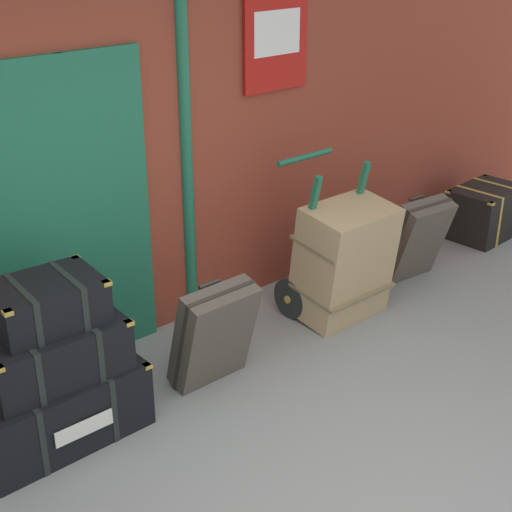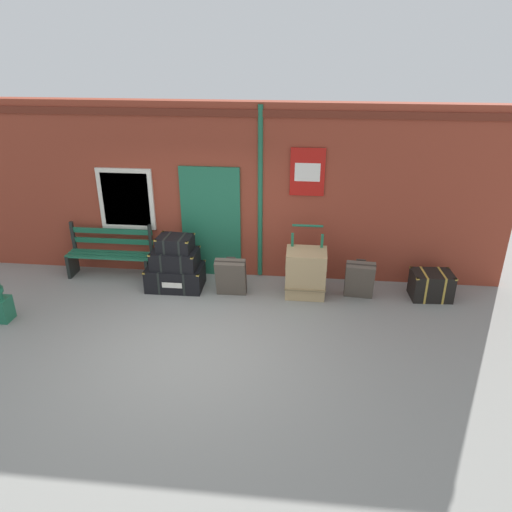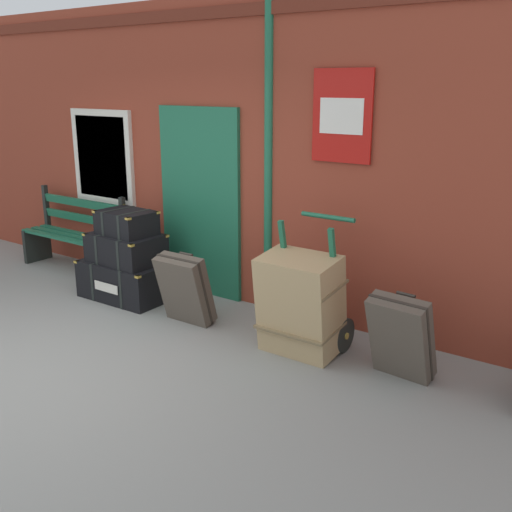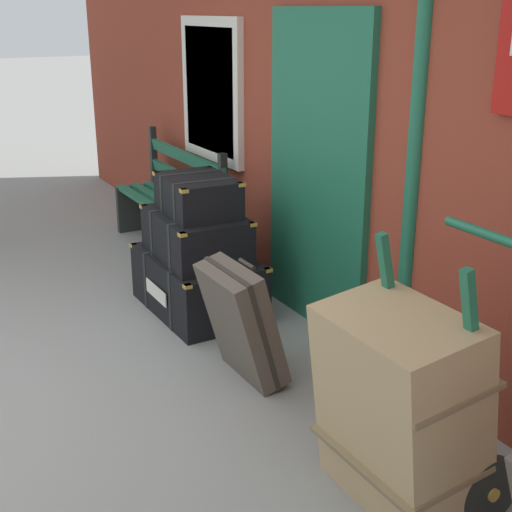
# 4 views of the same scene
# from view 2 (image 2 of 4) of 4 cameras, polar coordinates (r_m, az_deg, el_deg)

# --- Properties ---
(ground_plane) EXTENTS (60.00, 60.00, 0.00)m
(ground_plane) POSITION_cam_2_polar(r_m,az_deg,el_deg) (7.33, -7.80, -10.50)
(ground_plane) COLOR gray
(brick_facade) EXTENTS (10.40, 0.35, 3.20)m
(brick_facade) POSITION_cam_2_polar(r_m,az_deg,el_deg) (8.95, -4.61, 7.59)
(brick_facade) COLOR brown
(brick_facade) RESTS_ON ground
(platform_bench) EXTENTS (1.60, 0.43, 1.01)m
(platform_bench) POSITION_cam_2_polar(r_m,az_deg,el_deg) (9.52, -16.79, 0.25)
(platform_bench) COLOR #1E6647
(platform_bench) RESTS_ON ground
(steamer_trunk_base) EXTENTS (1.02, 0.67, 0.43)m
(steamer_trunk_base) POSITION_cam_2_polar(r_m,az_deg,el_deg) (8.89, -9.49, -2.43)
(steamer_trunk_base) COLOR black
(steamer_trunk_base) RESTS_ON ground
(steamer_trunk_middle) EXTENTS (0.83, 0.57, 0.33)m
(steamer_trunk_middle) POSITION_cam_2_polar(r_m,az_deg,el_deg) (8.71, -9.53, -0.31)
(steamer_trunk_middle) COLOR black
(steamer_trunk_middle) RESTS_ON steamer_trunk_base
(steamer_trunk_top) EXTENTS (0.64, 0.49, 0.27)m
(steamer_trunk_top) POSITION_cam_2_polar(r_m,az_deg,el_deg) (8.60, -9.52, 1.48)
(steamer_trunk_top) COLOR black
(steamer_trunk_top) RESTS_ON steamer_trunk_middle
(porters_trolley) EXTENTS (0.71, 0.63, 1.19)m
(porters_trolley) POSITION_cam_2_polar(r_m,az_deg,el_deg) (8.61, 5.85, -2.67)
(porters_trolley) COLOR black
(porters_trolley) RESTS_ON ground
(large_brown_trunk) EXTENTS (0.70, 0.54, 0.93)m
(large_brown_trunk) POSITION_cam_2_polar(r_m,az_deg,el_deg) (8.37, 5.89, -2.04)
(large_brown_trunk) COLOR tan
(large_brown_trunk) RESTS_ON ground
(suitcase_umber) EXTENTS (0.54, 0.38, 0.73)m
(suitcase_umber) POSITION_cam_2_polar(r_m,az_deg,el_deg) (8.43, -2.98, -2.49)
(suitcase_umber) COLOR #51473D
(suitcase_umber) RESTS_ON ground
(suitcase_oxblood) EXTENTS (0.52, 0.44, 0.74)m
(suitcase_oxblood) POSITION_cam_2_polar(r_m,az_deg,el_deg) (8.51, 12.12, -2.75)
(suitcase_oxblood) COLOR #51473D
(suitcase_oxblood) RESTS_ON ground
(corner_trunk) EXTENTS (0.72, 0.53, 0.49)m
(corner_trunk) POSITION_cam_2_polar(r_m,az_deg,el_deg) (8.95, 19.97, -3.26)
(corner_trunk) COLOR black
(corner_trunk) RESTS_ON ground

